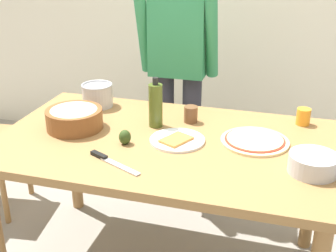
% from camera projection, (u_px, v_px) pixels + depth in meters
% --- Properties ---
extents(dining_table, '(1.60, 0.96, 0.76)m').
position_uv_depth(dining_table, '(165.00, 157.00, 2.14)').
color(dining_table, olive).
rests_on(dining_table, ground).
extents(person_cook, '(0.49, 0.25, 1.62)m').
position_uv_depth(person_cook, '(178.00, 60.00, 2.73)').
color(person_cook, '#2D2D38').
rests_on(person_cook, ground).
extents(pizza_raw_on_board, '(0.32, 0.32, 0.02)m').
position_uv_depth(pizza_raw_on_board, '(255.00, 141.00, 2.07)').
color(pizza_raw_on_board, beige).
rests_on(pizza_raw_on_board, dining_table).
extents(plate_with_slice, '(0.26, 0.26, 0.02)m').
position_uv_depth(plate_with_slice, '(177.00, 140.00, 2.08)').
color(plate_with_slice, white).
rests_on(plate_with_slice, dining_table).
extents(popcorn_bowl, '(0.28, 0.28, 0.11)m').
position_uv_depth(popcorn_bowl, '(74.00, 117.00, 2.21)').
color(popcorn_bowl, brown).
rests_on(popcorn_bowl, dining_table).
extents(mixing_bowl_steel, '(0.20, 0.20, 0.08)m').
position_uv_depth(mixing_bowl_steel, '(313.00, 164.00, 1.80)').
color(mixing_bowl_steel, '#B7B7BC').
rests_on(mixing_bowl_steel, dining_table).
extents(olive_oil_bottle, '(0.07, 0.07, 0.26)m').
position_uv_depth(olive_oil_bottle, '(156.00, 105.00, 2.21)').
color(olive_oil_bottle, '#47561E').
rests_on(olive_oil_bottle, dining_table).
extents(steel_pot, '(0.17, 0.17, 0.13)m').
position_uv_depth(steel_pot, '(97.00, 95.00, 2.49)').
color(steel_pot, '#B7B7BC').
rests_on(steel_pot, dining_table).
extents(cup_orange, '(0.07, 0.07, 0.08)m').
position_uv_depth(cup_orange, '(303.00, 117.00, 2.26)').
color(cup_orange, orange).
rests_on(cup_orange, dining_table).
extents(cup_small_brown, '(0.07, 0.07, 0.08)m').
position_uv_depth(cup_small_brown, '(191.00, 114.00, 2.29)').
color(cup_small_brown, brown).
rests_on(cup_small_brown, dining_table).
extents(chef_knife, '(0.27, 0.15, 0.02)m').
position_uv_depth(chef_knife, '(109.00, 160.00, 1.90)').
color(chef_knife, silver).
rests_on(chef_knife, dining_table).
extents(avocado, '(0.06, 0.06, 0.07)m').
position_uv_depth(avocado, '(125.00, 137.00, 2.05)').
color(avocado, '#2D4219').
rests_on(avocado, dining_table).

